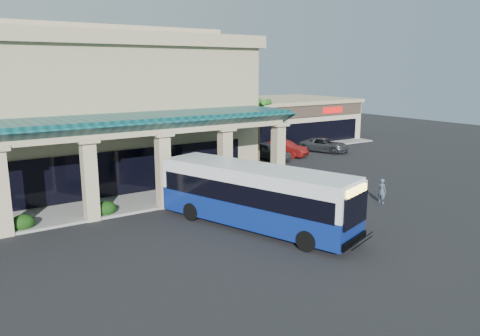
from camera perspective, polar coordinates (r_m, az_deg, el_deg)
ground at (r=26.83m, az=1.44°, el=-6.44°), size 110.00×110.00×0.00m
main_building at (r=37.43m, az=-23.65°, el=6.73°), size 30.80×14.80×11.35m
arcade at (r=28.89m, az=-19.76°, el=0.04°), size 30.00×6.20×5.70m
strip_mall at (r=55.76m, az=2.24°, el=5.84°), size 22.50×12.50×4.90m
palm_0 at (r=39.68m, az=2.27°, el=4.52°), size 2.40×2.40×6.60m
palm_1 at (r=42.72m, az=0.96°, el=4.54°), size 2.40×2.40×5.80m
broadleaf_tree at (r=45.94m, az=-4.68°, el=4.41°), size 2.60×2.60×4.81m
transit_bus at (r=25.27m, az=1.83°, el=-3.62°), size 6.44×12.35×3.37m
pedestrian at (r=31.31m, az=16.91°, el=-2.70°), size 0.39×0.60×1.62m
car_silver at (r=44.51m, az=3.69°, el=2.09°), size 1.92×4.73×1.61m
car_white at (r=46.30m, az=5.41°, el=2.41°), size 3.30×4.97×1.55m
car_gray at (r=49.26m, az=10.25°, el=2.78°), size 4.15×5.63×1.42m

